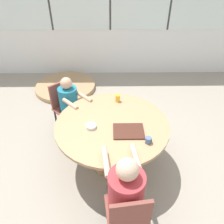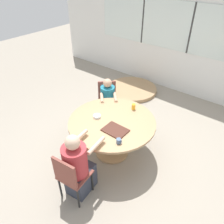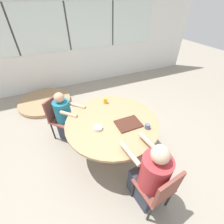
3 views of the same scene
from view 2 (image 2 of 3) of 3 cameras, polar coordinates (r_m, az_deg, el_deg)
name	(u,v)px [view 2 (image 2 of 3)]	position (r m, az deg, el deg)	size (l,w,h in m)	color
ground_plane	(112,152)	(4.17, 0.00, -10.44)	(16.00, 16.00, 0.00)	gray
wall_back_with_windows	(190,39)	(5.77, 19.66, 17.58)	(8.40, 0.08, 2.80)	silver
dining_table	(112,127)	(3.76, 0.00, -3.91)	(1.48, 1.48, 0.75)	tan
chair_for_woman_green_shirt	(70,175)	(3.21, -10.87, -15.92)	(0.45, 0.45, 0.87)	brown
chair_for_man_blue_shirt	(107,98)	(4.72, -1.24, 3.74)	(0.57, 0.57, 0.87)	brown
person_woman_green_shirt	(78,168)	(3.30, -8.87, -14.21)	(0.42, 0.68, 1.14)	#333847
person_man_blue_shirt	(108,104)	(4.61, -1.08, 2.06)	(0.58, 0.59, 1.03)	#333847
food_tray_dark	(115,130)	(3.47, 0.85, -4.77)	(0.38, 0.29, 0.02)	#472319
coffee_mug	(119,141)	(3.24, 1.79, -7.60)	(0.08, 0.07, 0.08)	slate
juice_glass	(134,107)	(3.94, 5.64, 1.37)	(0.07, 0.07, 0.11)	gold
bowl_white_shallow	(97,116)	(3.75, -3.95, -1.10)	(0.13, 0.13, 0.04)	silver
folded_table_stack	(132,89)	(6.05, 5.20, 5.99)	(1.35, 1.35, 0.09)	tan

